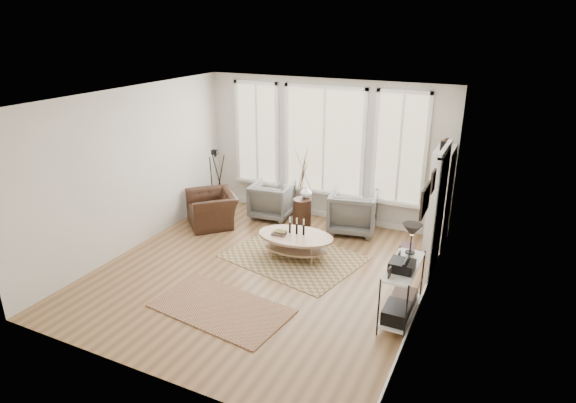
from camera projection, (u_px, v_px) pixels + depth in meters
The scene contains 17 objects.
room at pixel (262, 192), 7.55m from camera, with size 5.50×5.54×2.90m.
bay_window at pixel (324, 143), 9.76m from camera, with size 4.14×0.12×2.24m.
door at pixel (438, 212), 7.57m from camera, with size 0.09×1.06×2.22m.
bookcase at pixel (440, 199), 8.60m from camera, with size 0.31×0.85×2.06m.
low_shelf at pixel (402, 286), 6.65m from camera, with size 0.38×1.08×1.30m.
wall_art at pixel (427, 195), 6.11m from camera, with size 0.04×0.88×0.44m.
rug_main at pixel (294, 257), 8.55m from camera, with size 2.23×1.67×0.01m, color brown.
rug_runner at pixel (221, 308), 7.03m from camera, with size 1.98×1.10×0.01m, color brown.
coffee_table at pixel (295, 240), 8.45m from camera, with size 1.41×0.96×0.62m.
armchair_left at pixel (272, 200), 10.18m from camera, with size 0.81×0.83×0.76m, color #62615D.
armchair_right at pixel (353, 211), 9.48m from camera, with size 0.90×0.93×0.84m, color #62615D.
side_table at pixel (302, 190), 9.66m from camera, with size 0.37×0.37×1.57m.
vase at pixel (306, 192), 9.77m from camera, with size 0.23×0.23×0.24m, color silver.
accent_chair at pixel (212, 209), 9.83m from camera, with size 1.03×0.90×0.67m, color #331E14.
tripod_camera at pixel (217, 183), 10.45m from camera, with size 0.48×0.48×1.37m.
book_stack_near at pixel (408, 250), 8.62m from camera, with size 0.23×0.29×0.19m, color brown.
book_stack_far at pixel (407, 252), 8.56m from camera, with size 0.20×0.25×0.16m, color brown.
Camera 1 is at (3.45, -6.21, 3.96)m, focal length 30.00 mm.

